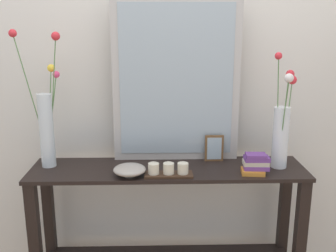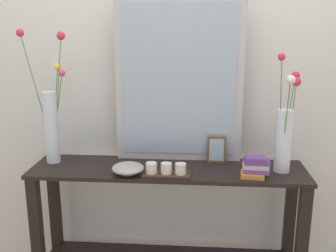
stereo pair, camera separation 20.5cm
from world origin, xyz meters
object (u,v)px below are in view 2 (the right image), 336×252
console_table (168,221)px  tall_vase_left (51,119)px  book_stack (255,167)px  vase_right (285,133)px  mirror_leaning (179,81)px  candle_tray (166,170)px  decorative_bowl (128,168)px  picture_frame_small (217,150)px

console_table → tall_vase_left: tall_vase_left is taller
console_table → tall_vase_left: size_ratio=2.03×
tall_vase_left → book_stack: bearing=-7.8°
vase_right → book_stack: vase_right is taller
mirror_leaning → vase_right: bearing=-14.9°
tall_vase_left → candle_tray: (0.64, -0.17, -0.22)m
tall_vase_left → book_stack: size_ratio=4.97×
vase_right → candle_tray: bearing=-169.4°
mirror_leaning → candle_tray: (-0.05, -0.26, -0.42)m
console_table → tall_vase_left: 0.85m
decorative_bowl → candle_tray: bearing=-2.3°
book_stack → picture_frame_small: bearing=132.7°
candle_tray → book_stack: size_ratio=1.68×
vase_right → candle_tray: 0.63m
console_table → vase_right: vase_right is taller
mirror_leaning → tall_vase_left: size_ratio=1.24×
mirror_leaning → candle_tray: size_ratio=3.67×
console_table → decorative_bowl: decorative_bowl is taller
decorative_bowl → book_stack: book_stack is taller
candle_tray → book_stack: (0.45, 0.02, 0.02)m
mirror_leaning → tall_vase_left: (-0.69, -0.09, -0.20)m
picture_frame_small → decorative_bowl: bearing=-155.4°
tall_vase_left → vase_right: bearing=-2.5°
mirror_leaning → picture_frame_small: (0.21, -0.04, -0.37)m
candle_tray → mirror_leaning: bearing=78.9°
vase_right → decorative_bowl: (-0.79, -0.10, -0.18)m
mirror_leaning → tall_vase_left: 0.73m
console_table → mirror_leaning: size_ratio=1.63×
picture_frame_small → book_stack: (0.18, -0.20, -0.02)m
mirror_leaning → decorative_bowl: 0.54m
mirror_leaning → book_stack: size_ratio=6.16×
mirror_leaning → candle_tray: bearing=-101.1°
vase_right → picture_frame_small: 0.38m
picture_frame_small → decorative_bowl: picture_frame_small is taller
decorative_bowl → picture_frame_small: bearing=24.6°
mirror_leaning → candle_tray: mirror_leaning is taller
candle_tray → tall_vase_left: bearing=165.4°
tall_vase_left → picture_frame_small: size_ratio=4.84×
candle_tray → book_stack: bearing=2.3°
picture_frame_small → console_table: bearing=-158.1°
book_stack → mirror_leaning: bearing=148.7°
mirror_leaning → tall_vase_left: bearing=-172.5°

